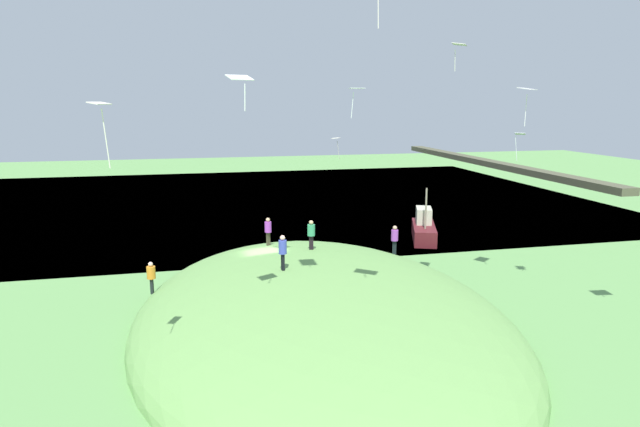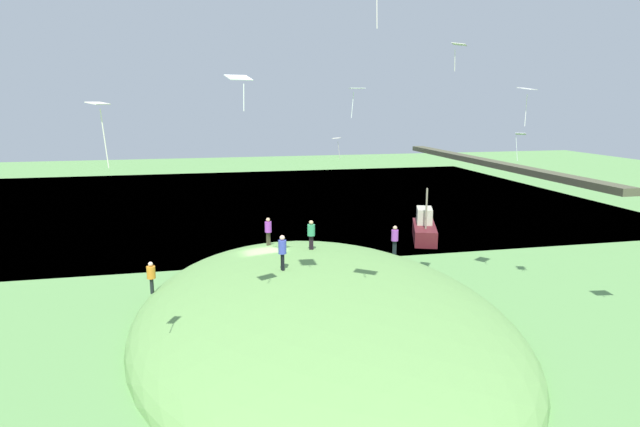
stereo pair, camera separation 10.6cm
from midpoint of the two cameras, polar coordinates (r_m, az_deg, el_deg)
name	(u,v)px [view 2 (the right image)]	position (r m, az deg, el deg)	size (l,w,h in m)	color
ground_plane	(265,285)	(33.78, -5.69, -7.46)	(160.00, 160.00, 0.00)	#60954F
lake_water	(233,202)	(62.83, -9.07, 1.17)	(51.52, 80.00, 0.40)	#2F546A
grass_hill	(319,323)	(28.18, 0.04, -11.36)	(26.88, 18.59, 5.24)	#689B50
bridge_deck_far	(490,163)	(71.72, 17.39, 5.05)	(46.37, 1.80, 0.70)	#4D4E38
boat_on_lake	(424,229)	(45.08, 10.91, -1.56)	(5.72, 3.49, 4.47)	#54181E
person_walking_path	(282,248)	(27.69, -3.85, -3.64)	(0.49, 0.49, 1.84)	black
person_near_shore	(311,231)	(32.16, -0.83, -1.88)	(0.50, 0.50, 1.77)	black
person_on_hilltop	(151,274)	(30.93, -17.15, -6.04)	(0.53, 0.53, 1.78)	black
person_watching_kites	(268,228)	(34.66, -5.35, -1.53)	(0.60, 0.60, 1.79)	#3B3626
person_with_child	(395,236)	(34.55, 7.91, -2.39)	(0.55, 0.55, 1.85)	black
kite_1	(356,90)	(33.73, 3.92, 12.76)	(0.71, 0.97, 1.80)	white
kite_4	(99,111)	(17.90, -21.91, 9.88)	(0.75, 0.70, 2.01)	white
kite_5	(527,90)	(32.20, 20.94, 11.92)	(1.29, 1.34, 2.08)	white
kite_6	(459,45)	(28.67, 14.43, 16.66)	(1.16, 1.07, 1.34)	silver
kite_8	(239,79)	(20.24, -8.33, 13.75)	(0.87, 1.03, 1.29)	white
kite_10	(337,139)	(47.92, 1.84, 7.76)	(1.14, 1.02, 1.89)	white
kite_11	(520,137)	(39.83, 20.25, 7.55)	(0.78, 0.82, 1.92)	white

